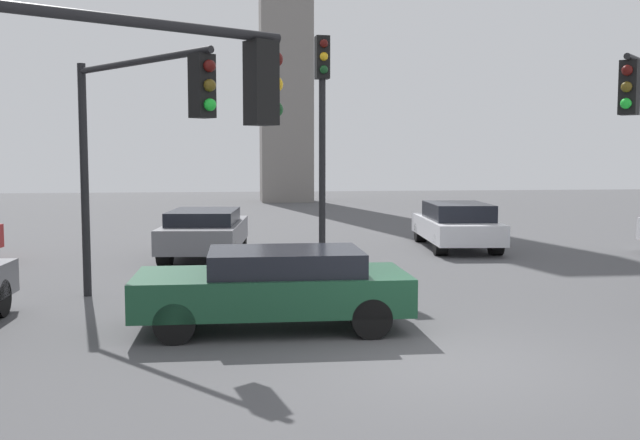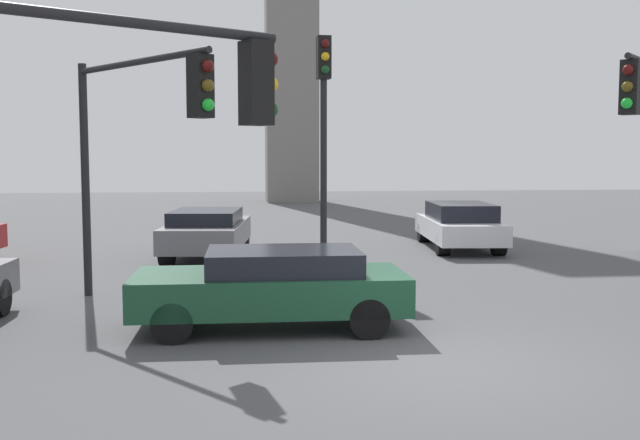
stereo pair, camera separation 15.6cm
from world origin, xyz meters
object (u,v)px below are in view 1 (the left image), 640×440
car_4 (205,231)px  car_6 (456,224)px  traffic_light_1 (101,112)px  car_2 (275,286)px  traffic_light_0 (139,122)px  traffic_light_4 (322,110)px

car_4 → car_6: size_ratio=0.98×
traffic_light_1 → car_2: size_ratio=1.04×
car_4 → car_6: 7.58m
traffic_light_0 → car_4: (0.91, 6.91, -2.66)m
traffic_light_4 → car_4: traffic_light_4 is taller
traffic_light_4 → car_4: 5.16m
car_2 → traffic_light_4: bearing=-104.1°
car_6 → traffic_light_1: bearing=153.9°
car_6 → car_4: bearing=103.4°
traffic_light_1 → car_2: (2.05, 3.79, -2.55)m
traffic_light_4 → car_6: traffic_light_4 is taller
car_6 → traffic_light_0: bearing=138.8°
traffic_light_4 → car_2: (-1.52, -5.66, -3.19)m
traffic_light_0 → car_4: bearing=134.2°
traffic_light_1 → car_4: bearing=57.0°
traffic_light_4 → car_4: bearing=-138.9°
traffic_light_0 → traffic_light_1: 5.42m
traffic_light_4 → car_6: size_ratio=1.13×
traffic_light_0 → traffic_light_1: traffic_light_0 is taller
car_2 → car_4: size_ratio=0.91×
car_2 → car_6: (6.14, 9.57, 0.03)m
traffic_light_0 → car_4: size_ratio=0.95×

